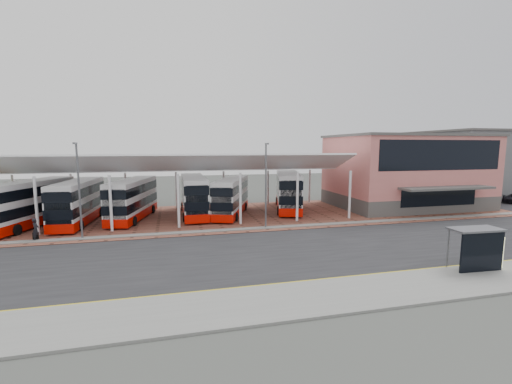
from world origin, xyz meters
TOP-DOWN VIEW (x-y plane):
  - ground at (0.00, 0.00)m, footprint 140.00×140.00m
  - road at (0.00, -1.00)m, footprint 120.00×14.00m
  - forecourt at (2.00, 13.00)m, footprint 72.00×16.00m
  - sidewalk at (0.00, -9.00)m, footprint 120.00×4.00m
  - north_kerb at (0.00, 6.20)m, footprint 120.00×0.80m
  - yellow_line_near at (0.00, -7.00)m, footprint 120.00×0.12m
  - yellow_line_far at (0.00, -6.70)m, footprint 120.00×0.12m
  - canopy at (-6.00, 13.94)m, footprint 37.00×11.63m
  - terminal at (23.00, 13.92)m, footprint 18.40×14.40m
  - warehouse at (48.00, 24.00)m, footprint 30.50×20.50m
  - lamp_west at (-14.00, 6.27)m, footprint 0.16×0.90m
  - lamp_east at (2.00, 6.27)m, footprint 0.16×0.90m
  - bus_0 at (-19.91, 12.49)m, footprint 5.65×11.00m
  - bus_1 at (-15.74, 12.78)m, footprint 3.17×10.54m
  - bus_2 at (-10.64, 13.65)m, footprint 4.58×10.54m
  - bus_3 at (-4.20, 14.21)m, footprint 2.71×10.66m
  - bus_4 at (-0.09, 13.30)m, footprint 5.73×10.15m
  - bus_5 at (7.26, 14.96)m, footprint 5.52×11.40m
  - pedestrian at (-17.50, 6.51)m, footprint 0.46×0.69m
  - suitcase at (-17.60, 6.68)m, footprint 0.39×0.28m
  - bus_shelter at (11.90, -7.88)m, footprint 3.28×1.63m

SIDE VIEW (x-z plane):
  - ground at x=0.00m, z-range 0.00..0.00m
  - road at x=0.00m, z-range 0.00..0.02m
  - yellow_line_near at x=0.00m, z-range 0.02..0.03m
  - yellow_line_far at x=0.00m, z-range 0.02..0.03m
  - forecourt at x=2.00m, z-range 0.00..0.06m
  - sidewalk at x=0.00m, z-range 0.00..0.14m
  - north_kerb at x=0.00m, z-range 0.00..0.14m
  - suitcase at x=-17.60m, z-range 0.06..0.73m
  - pedestrian at x=-17.50m, z-range 0.06..1.95m
  - bus_shelter at x=11.90m, z-range 0.46..3.02m
  - bus_4 at x=-0.09m, z-range 0.05..4.16m
  - bus_2 at x=-10.64m, z-range 0.05..4.28m
  - bus_1 at x=-15.74m, z-range 0.05..4.33m
  - bus_3 at x=-4.20m, z-range 0.05..4.44m
  - bus_0 at x=-19.91m, z-range 0.05..4.48m
  - bus_5 at x=7.26m, z-range 0.05..4.63m
  - lamp_west at x=-14.00m, z-range 0.32..8.40m
  - lamp_east at x=2.00m, z-range 0.32..8.40m
  - terminal at x=23.00m, z-range 0.03..9.28m
  - warehouse at x=48.00m, z-range 0.03..10.28m
  - canopy at x=-6.00m, z-range 2.26..9.33m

